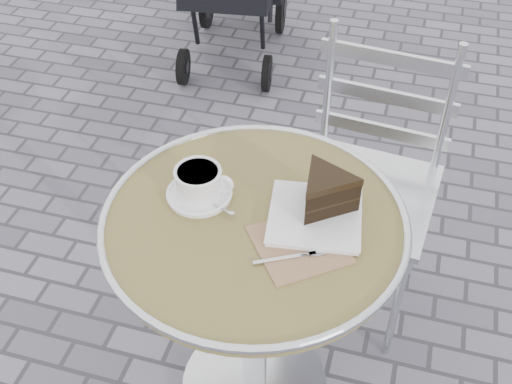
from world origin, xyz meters
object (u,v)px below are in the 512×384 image
(cake_plate_set, at_px, (323,198))
(cafe_table, at_px, (254,266))
(cappuccino_set, at_px, (199,185))
(bistro_chair, at_px, (374,150))

(cake_plate_set, bearing_deg, cafe_table, -165.91)
(cafe_table, distance_m, cake_plate_set, 0.27)
(cappuccino_set, relative_size, bistro_chair, 0.19)
(bistro_chair, bearing_deg, cafe_table, -107.11)
(cafe_table, bearing_deg, cake_plate_set, 21.96)
(cake_plate_set, relative_size, bistro_chair, 0.37)
(cappuccino_set, bearing_deg, cake_plate_set, -4.90)
(cafe_table, height_order, cappuccino_set, cappuccino_set)
(cake_plate_set, xyz_separation_m, bistro_chair, (0.08, 0.47, -0.21))
(cafe_table, xyz_separation_m, cappuccino_set, (-0.15, 0.04, 0.20))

